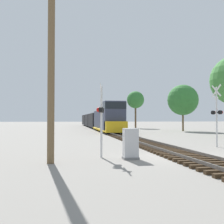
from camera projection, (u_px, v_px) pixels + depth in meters
ground_plane at (184, 157)px, 14.52m from camera, size 400.00×400.00×0.00m
rail_track_bed at (184, 154)px, 14.52m from camera, size 2.60×160.00×0.31m
freight_train at (95, 120)px, 61.53m from camera, size 2.96×58.52×4.58m
crossing_signal_near at (101, 113)px, 14.33m from camera, size 0.52×1.01×4.04m
crossing_signal_far at (217, 113)px, 19.65m from camera, size 0.50×1.01×4.69m
relay_cabinet at (131, 144)px, 13.74m from camera, size 0.82×0.66×1.61m
utility_pole at (51, 68)px, 12.50m from camera, size 1.80×0.34×8.87m
tree_mid_background at (183, 100)px, 46.16m from camera, size 5.39×5.39×8.17m
tree_deep_background at (136, 100)px, 61.51m from camera, size 4.04×4.04×8.68m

